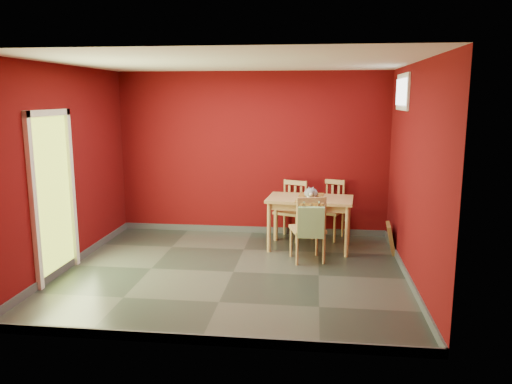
# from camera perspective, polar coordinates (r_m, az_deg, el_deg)

# --- Properties ---
(ground) EXTENTS (4.50, 4.50, 0.00)m
(ground) POSITION_cam_1_polar(r_m,az_deg,el_deg) (6.70, -2.61, -9.11)
(ground) COLOR #2D342D
(ground) RESTS_ON ground
(room_shell) EXTENTS (4.50, 4.50, 4.50)m
(room_shell) POSITION_cam_1_polar(r_m,az_deg,el_deg) (6.68, -2.61, -8.70)
(room_shell) COLOR #53080A
(room_shell) RESTS_ON ground
(doorway) EXTENTS (0.06, 1.01, 2.13)m
(doorway) POSITION_cam_1_polar(r_m,az_deg,el_deg) (6.77, -22.23, 0.16)
(doorway) COLOR #B7D838
(doorway) RESTS_ON ground
(window) EXTENTS (0.05, 0.90, 0.50)m
(window) POSITION_cam_1_polar(r_m,az_deg,el_deg) (7.31, 16.40, 10.92)
(window) COLOR white
(window) RESTS_ON room_shell
(outlet_plate) EXTENTS (0.08, 0.02, 0.12)m
(outlet_plate) POSITION_cam_1_polar(r_m,az_deg,el_deg) (8.46, 10.38, -2.93)
(outlet_plate) COLOR silver
(outlet_plate) RESTS_ON room_shell
(dining_table) EXTENTS (1.33, 0.85, 0.79)m
(dining_table) POSITION_cam_1_polar(r_m,az_deg,el_deg) (7.56, 6.18, -1.38)
(dining_table) COLOR tan
(dining_table) RESTS_ON ground
(table_runner) EXTENTS (0.44, 0.80, 0.39)m
(table_runner) POSITION_cam_1_polar(r_m,az_deg,el_deg) (7.43, 6.18, -1.29)
(table_runner) COLOR #906125
(table_runner) RESTS_ON dining_table
(chair_far_left) EXTENTS (0.57, 0.57, 0.94)m
(chair_far_left) POSITION_cam_1_polar(r_m,az_deg,el_deg) (8.15, 4.08, -1.99)
(chair_far_left) COLOR tan
(chair_far_left) RESTS_ON ground
(chair_far_right) EXTENTS (0.58, 0.58, 0.95)m
(chair_far_right) POSITION_cam_1_polar(r_m,az_deg,el_deg) (8.25, 8.34, -1.88)
(chair_far_right) COLOR tan
(chair_far_right) RESTS_ON ground
(chair_near) EXTENTS (0.55, 0.55, 0.95)m
(chair_near) POSITION_cam_1_polar(r_m,az_deg,el_deg) (7.01, 6.00, -4.08)
(chair_near) COLOR tan
(chair_near) RESTS_ON ground
(tote_bag) EXTENTS (0.36, 0.20, 0.49)m
(tote_bag) POSITION_cam_1_polar(r_m,az_deg,el_deg) (6.77, 6.32, -3.45)
(tote_bag) COLOR #729660
(tote_bag) RESTS_ON chair_near
(cat) EXTENTS (0.33, 0.47, 0.21)m
(cat) POSITION_cam_1_polar(r_m,az_deg,el_deg) (7.48, 6.31, 0.09)
(cat) COLOR slate
(cat) RESTS_ON table_runner
(picture_frame) EXTENTS (0.17, 0.44, 0.43)m
(picture_frame) POSITION_cam_1_polar(r_m,az_deg,el_deg) (7.72, 15.13, -5.11)
(picture_frame) COLOR brown
(picture_frame) RESTS_ON ground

